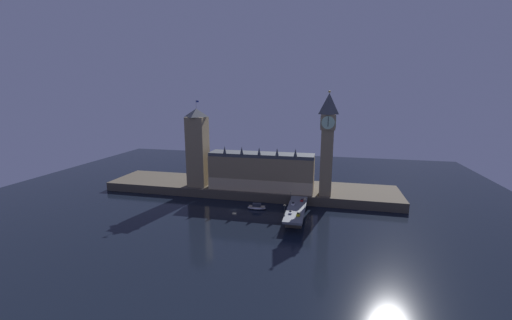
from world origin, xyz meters
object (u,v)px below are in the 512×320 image
(car_northbound_trail, at_px, (290,212))
(street_lamp_mid, at_px, (305,202))
(clock_tower, at_px, (327,141))
(car_southbound_lead, at_px, (298,214))
(car_northbound_lead, at_px, (293,204))
(victoria_tower, at_px, (198,148))
(boat_upstream, at_px, (257,207))
(street_lamp_far, at_px, (291,194))
(car_southbound_trail, at_px, (302,200))
(street_lamp_near, at_px, (285,209))

(car_northbound_trail, xyz_separation_m, street_lamp_mid, (7.53, 9.44, 3.41))
(clock_tower, height_order, street_lamp_mid, clock_tower)
(car_southbound_lead, bearing_deg, car_northbound_lead, 105.34)
(victoria_tower, bearing_deg, boat_upstream, -25.42)
(clock_tower, distance_m, street_lamp_mid, 46.42)
(car_northbound_lead, distance_m, car_northbound_trail, 14.59)
(street_lamp_mid, height_order, street_lamp_far, street_lamp_mid)
(car_northbound_trail, distance_m, street_lamp_mid, 12.55)
(victoria_tower, distance_m, car_northbound_trail, 90.79)
(clock_tower, height_order, car_northbound_lead, clock_tower)
(victoria_tower, bearing_deg, car_southbound_lead, -29.71)
(clock_tower, xyz_separation_m, street_lamp_mid, (-11.46, -30.50, -33.06))
(car_southbound_lead, height_order, car_southbound_trail, car_southbound_lead)
(street_lamp_near, distance_m, street_lamp_far, 29.44)
(boat_upstream, bearing_deg, victoria_tower, 154.58)
(victoria_tower, xyz_separation_m, boat_upstream, (50.61, -24.06, -33.93))
(car_southbound_lead, height_order, street_lamp_mid, street_lamp_mid)
(car_southbound_lead, distance_m, street_lamp_near, 8.74)
(victoria_tower, xyz_separation_m, street_lamp_mid, (82.49, -33.30, -24.81))
(car_southbound_trail, bearing_deg, clock_tower, 50.01)
(car_northbound_lead, xyz_separation_m, street_lamp_far, (-2.78, 9.57, 3.13))
(car_northbound_lead, bearing_deg, car_southbound_trail, 60.43)
(clock_tower, relative_size, car_northbound_trail, 15.35)
(victoria_tower, xyz_separation_m, street_lamp_near, (72.18, -48.02, -24.55))
(car_northbound_lead, xyz_separation_m, street_lamp_near, (-2.78, -19.87, 3.67))
(victoria_tower, relative_size, car_southbound_lead, 15.75)
(clock_tower, bearing_deg, street_lamp_mid, -110.59)
(car_southbound_lead, distance_m, car_southbound_trail, 25.71)
(street_lamp_near, bearing_deg, car_northbound_trail, 62.26)
(car_northbound_trail, bearing_deg, car_southbound_trail, 78.31)
(clock_tower, relative_size, car_northbound_lead, 17.27)
(clock_tower, distance_m, car_southbound_lead, 57.90)
(street_lamp_near, height_order, boat_upstream, street_lamp_near)
(victoria_tower, xyz_separation_m, street_lamp_far, (72.18, -18.58, -25.09))
(clock_tower, xyz_separation_m, car_southbound_trail, (-14.24, -16.98, -36.54))
(car_northbound_lead, distance_m, boat_upstream, 25.34)
(street_lamp_far, bearing_deg, car_northbound_trail, -83.44)
(car_southbound_trail, relative_size, street_lamp_mid, 0.59)
(car_northbound_lead, height_order, boat_upstream, car_northbound_lead)
(street_lamp_far, relative_size, boat_upstream, 0.49)
(victoria_tower, relative_size, street_lamp_mid, 9.72)
(car_northbound_trail, bearing_deg, car_northbound_lead, 90.00)
(car_southbound_trail, xyz_separation_m, boat_upstream, (-29.10, -4.28, -5.64))
(car_southbound_lead, relative_size, car_southbound_trail, 1.04)
(car_northbound_lead, bearing_deg, street_lamp_mid, -34.37)
(car_northbound_lead, distance_m, car_southbound_trail, 9.63)
(victoria_tower, bearing_deg, car_northbound_trail, -29.69)
(victoria_tower, height_order, car_southbound_lead, victoria_tower)
(street_lamp_mid, bearing_deg, car_southbound_lead, -102.84)
(car_northbound_trail, relative_size, street_lamp_mid, 0.70)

